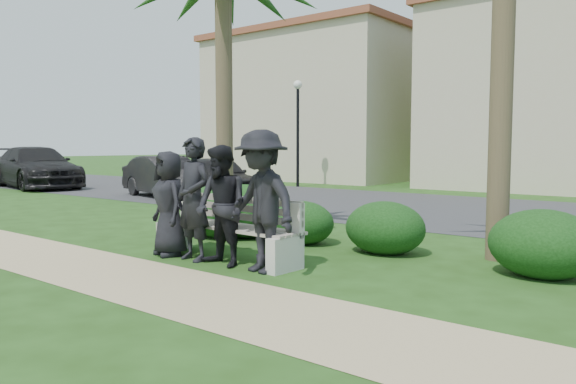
% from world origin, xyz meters
% --- Properties ---
extents(ground, '(160.00, 160.00, 0.00)m').
position_xyz_m(ground, '(0.00, 0.00, 0.00)').
color(ground, '#214112').
rests_on(ground, ground).
extents(footpath, '(30.00, 1.60, 0.01)m').
position_xyz_m(footpath, '(0.00, -1.80, 0.00)').
color(footpath, tan).
rests_on(footpath, ground).
extents(asphalt_street, '(160.00, 8.00, 0.01)m').
position_xyz_m(asphalt_street, '(0.00, 8.00, 0.00)').
color(asphalt_street, '#2D2D30').
rests_on(asphalt_street, ground).
extents(stucco_bldg_left, '(10.40, 8.40, 7.30)m').
position_xyz_m(stucco_bldg_left, '(-12.00, 18.00, 3.66)').
color(stucco_bldg_left, '#C5B994').
rests_on(stucco_bldg_left, ground).
extents(stucco_bldg_right, '(8.40, 8.40, 7.30)m').
position_xyz_m(stucco_bldg_right, '(-1.00, 18.00, 3.66)').
color(stucco_bldg_right, '#C5B994').
rests_on(stucco_bldg_right, ground).
extents(street_lamp, '(0.36, 0.36, 4.29)m').
position_xyz_m(street_lamp, '(-9.00, 12.00, 2.94)').
color(street_lamp, black).
rests_on(street_lamp, ground).
extents(park_bench, '(2.57, 0.69, 0.89)m').
position_xyz_m(park_bench, '(-0.80, -0.20, 0.40)').
color(park_bench, '#9E9484').
rests_on(park_bench, ground).
extents(man_a, '(0.89, 0.71, 1.58)m').
position_xyz_m(man_a, '(-1.67, -0.54, 0.79)').
color(man_a, black).
rests_on(man_a, ground).
extents(man_b, '(0.69, 0.48, 1.79)m').
position_xyz_m(man_b, '(-1.11, -0.56, 0.89)').
color(man_b, black).
rests_on(man_b, ground).
extents(man_c, '(0.90, 0.75, 1.68)m').
position_xyz_m(man_c, '(-0.51, -0.58, 0.84)').
color(man_c, black).
rests_on(man_c, ground).
extents(man_d, '(1.30, 0.87, 1.87)m').
position_xyz_m(man_d, '(0.16, -0.51, 0.94)').
color(man_d, black).
rests_on(man_d, ground).
extents(hedge_a, '(1.56, 1.29, 1.02)m').
position_xyz_m(hedge_a, '(-2.29, 1.20, 0.51)').
color(hedge_a, black).
rests_on(hedge_a, ground).
extents(hedge_b, '(1.52, 1.26, 0.99)m').
position_xyz_m(hedge_b, '(-2.02, 1.47, 0.50)').
color(hedge_b, black).
rests_on(hedge_b, ground).
extents(hedge_c, '(1.15, 0.95, 0.75)m').
position_xyz_m(hedge_c, '(-0.75, 1.55, 0.38)').
color(hedge_c, black).
rests_on(hedge_c, ground).
extents(hedge_d, '(1.28, 1.06, 0.84)m').
position_xyz_m(hedge_d, '(0.77, 1.68, 0.42)').
color(hedge_d, black).
rests_on(hedge_d, ground).
extents(hedge_f, '(1.37, 1.13, 0.89)m').
position_xyz_m(hedge_f, '(3.12, 1.54, 0.45)').
color(hedge_f, black).
rests_on(hedge_f, ground).
extents(car_a, '(4.30, 2.70, 1.36)m').
position_xyz_m(car_a, '(-7.47, 5.96, 0.68)').
color(car_a, black).
rests_on(car_a, ground).
extents(car_b, '(4.23, 2.22, 1.33)m').
position_xyz_m(car_b, '(-9.43, 5.66, 0.66)').
color(car_b, black).
rests_on(car_b, ground).
extents(car_c, '(5.89, 3.21, 1.62)m').
position_xyz_m(car_c, '(-16.75, 5.06, 0.81)').
color(car_c, black).
rests_on(car_c, ground).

